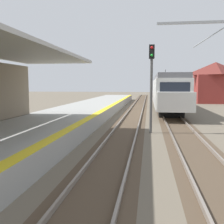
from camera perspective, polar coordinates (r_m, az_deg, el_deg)
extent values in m
cube|color=#999993|center=(12.89, -19.03, -5.30)|extent=(5.00, 80.00, 0.90)
cube|color=yellow|center=(11.96, -9.43, -3.70)|extent=(0.50, 80.00, 0.01)
cube|color=#4C3D2D|center=(15.58, 2.69, -4.74)|extent=(2.34, 120.00, 0.01)
cube|color=slate|center=(15.65, 0.06, -4.40)|extent=(0.08, 120.00, 0.15)
cube|color=slate|center=(15.52, 5.35, -4.51)|extent=(0.08, 120.00, 0.15)
cube|color=#4C3D2D|center=(15.65, 15.23, -4.90)|extent=(2.34, 120.00, 0.01)
cube|color=slate|center=(15.56, 12.60, -4.60)|extent=(0.08, 120.00, 0.15)
cube|color=slate|center=(15.74, 17.85, -4.62)|extent=(0.08, 120.00, 0.15)
cube|color=silver|center=(30.28, 11.79, 4.25)|extent=(2.90, 18.00, 2.70)
cube|color=slate|center=(30.28, 11.85, 7.22)|extent=(2.67, 18.00, 0.44)
cube|color=black|center=(21.28, 13.41, 4.65)|extent=(2.32, 0.06, 1.21)
cube|color=silver|center=(20.54, 13.55, 2.16)|extent=(2.78, 1.60, 1.49)
cube|color=black|center=(30.41, 14.56, 4.96)|extent=(0.04, 15.84, 0.86)
cylinder|color=#333333|center=(33.90, 11.46, 8.21)|extent=(0.06, 0.06, 0.90)
cube|color=black|center=(24.57, 12.60, -0.12)|extent=(2.17, 2.20, 0.72)
cube|color=black|center=(36.20, 11.12, 1.81)|extent=(2.17, 2.20, 0.72)
cylinder|color=#4C4C4C|center=(15.84, 8.45, 3.38)|extent=(0.16, 0.16, 4.40)
cube|color=black|center=(15.94, 8.59, 12.75)|extent=(0.32, 0.24, 0.80)
sphere|color=red|center=(15.83, 8.61, 13.61)|extent=(0.16, 0.16, 0.16)
sphere|color=green|center=(15.77, 8.58, 12.02)|extent=(0.16, 0.16, 0.16)
cube|color=#9EA3A8|center=(18.83, 17.36, 17.97)|extent=(4.80, 0.16, 0.16)
cylinder|color=#9EA3A8|center=(18.90, 21.00, 15.33)|extent=(2.47, 0.07, 1.60)
cube|color=maroon|center=(44.66, 21.34, 4.64)|extent=(6.00, 4.80, 4.40)
pyramid|color=maroon|center=(44.73, 21.49, 8.74)|extent=(6.60, 5.28, 2.00)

